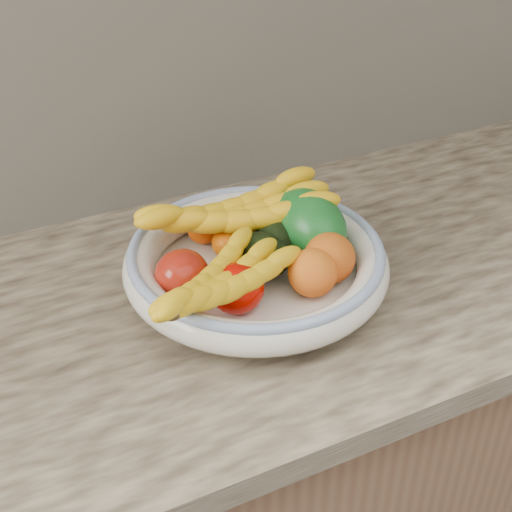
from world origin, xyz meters
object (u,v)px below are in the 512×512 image
object	(u,v)px
green_mango	(307,225)
fruit_bowl	(256,262)
banana_bunch_back	(235,218)
banana_bunch_front	(220,287)

from	to	relation	value
green_mango	fruit_bowl	bearing A→B (deg)	-175.00
banana_bunch_back	banana_bunch_front	distance (m)	0.17
green_mango	banana_bunch_back	distance (m)	0.11
banana_bunch_back	fruit_bowl	bearing A→B (deg)	-83.79
banana_bunch_back	green_mango	bearing A→B (deg)	-20.98
banana_bunch_back	banana_bunch_front	size ratio (longest dim) A/B	1.22
banana_bunch_back	banana_bunch_front	xyz separation A→B (m)	(-0.09, -0.14, -0.01)
fruit_bowl	green_mango	xyz separation A→B (m)	(0.10, 0.02, 0.03)
green_mango	banana_bunch_front	size ratio (longest dim) A/B	0.57
fruit_bowl	green_mango	world-z (taller)	green_mango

